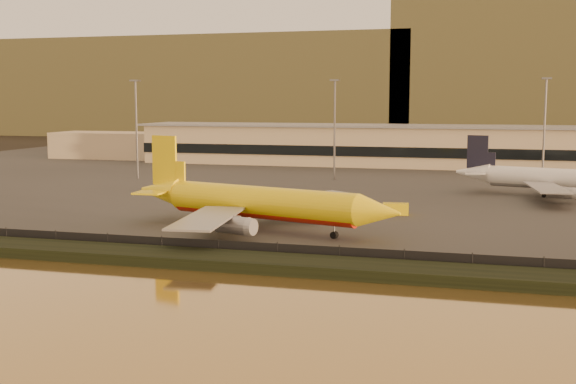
% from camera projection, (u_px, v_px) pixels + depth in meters
% --- Properties ---
extents(ground, '(900.00, 900.00, 0.00)m').
position_uv_depth(ground, '(289.00, 242.00, 104.64)').
color(ground, black).
rests_on(ground, ground).
extents(embankment, '(320.00, 7.00, 1.40)m').
position_uv_depth(embankment, '(253.00, 262.00, 88.29)').
color(embankment, black).
rests_on(embankment, ground).
extents(tarmac, '(320.00, 220.00, 0.20)m').
position_uv_depth(tarmac, '(382.00, 176.00, 195.48)').
color(tarmac, '#2D2D2D').
rests_on(tarmac, ground).
extents(perimeter_fence, '(300.00, 0.05, 2.20)m').
position_uv_depth(perimeter_fence, '(262.00, 251.00, 92.04)').
color(perimeter_fence, black).
rests_on(perimeter_fence, tarmac).
extents(terminal_building, '(202.00, 25.00, 12.60)m').
position_uv_depth(terminal_building, '(350.00, 145.00, 227.74)').
color(terminal_building, tan).
rests_on(terminal_building, tarmac).
extents(apron_light_masts, '(152.20, 12.20, 25.40)m').
position_uv_depth(apron_light_masts, '(434.00, 120.00, 170.42)').
color(apron_light_masts, slate).
rests_on(apron_light_masts, tarmac).
extents(distant_hills, '(470.00, 160.00, 70.00)m').
position_uv_depth(distant_hills, '(406.00, 82.00, 431.27)').
color(distant_hills, brown).
rests_on(distant_hills, ground).
extents(dhl_cargo_jet, '(47.23, 45.21, 14.32)m').
position_uv_depth(dhl_cargo_jet, '(258.00, 203.00, 112.61)').
color(dhl_cargo_jet, yellow).
rests_on(dhl_cargo_jet, tarmac).
extents(white_narrowbody_jet, '(43.13, 41.21, 12.57)m').
position_uv_depth(white_narrowbody_jet, '(558.00, 179.00, 150.77)').
color(white_narrowbody_jet, white).
rests_on(white_narrowbody_jet, tarmac).
extents(gse_vehicle_yellow, '(4.74, 2.50, 2.05)m').
position_uv_depth(gse_vehicle_yellow, '(396.00, 209.00, 128.19)').
color(gse_vehicle_yellow, yellow).
rests_on(gse_vehicle_yellow, tarmac).
extents(gse_vehicle_white, '(4.62, 2.98, 1.92)m').
position_uv_depth(gse_vehicle_white, '(309.00, 198.00, 143.49)').
color(gse_vehicle_white, white).
rests_on(gse_vehicle_white, tarmac).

